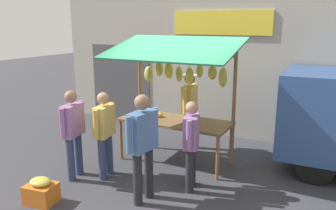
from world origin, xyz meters
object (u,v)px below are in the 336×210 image
at_px(shopper_with_shopping_bag, 105,129).
at_px(shopper_in_striped_shirt, 191,140).
at_px(shopper_in_grey_tee, 143,140).
at_px(produce_crate_side, 41,191).
at_px(shopper_with_ponytail, 73,128).
at_px(market_stall, 176,85).
at_px(vendor_with_sunhat, 189,105).

bearing_deg(shopper_with_shopping_bag, shopper_in_striped_shirt, -90.35).
height_order(shopper_in_grey_tee, produce_crate_side, shopper_in_grey_tee).
xyz_separation_m(shopper_with_ponytail, shopper_in_grey_tee, (-1.55, 0.14, 0.08)).
bearing_deg(shopper_with_ponytail, market_stall, -50.15).
bearing_deg(shopper_with_shopping_bag, produce_crate_side, 155.87).
height_order(market_stall, produce_crate_side, market_stall).
distance_m(shopper_with_shopping_bag, shopper_in_striped_shirt, 1.59).
xyz_separation_m(market_stall, vendor_with_sunhat, (0.01, -0.68, -0.56)).
xyz_separation_m(vendor_with_sunhat, shopper_with_shopping_bag, (0.79, 1.94, -0.12)).
distance_m(shopper_with_shopping_bag, shopper_with_ponytail, 0.56).
distance_m(vendor_with_sunhat, shopper_in_grey_tee, 2.39).
xyz_separation_m(vendor_with_sunhat, shopper_in_striped_shirt, (-0.78, 1.66, -0.15)).
bearing_deg(vendor_with_sunhat, shopper_in_striped_shirt, 18.18).
bearing_deg(shopper_in_grey_tee, market_stall, 15.74).
height_order(vendor_with_sunhat, shopper_with_shopping_bag, vendor_with_sunhat).
bearing_deg(shopper_in_striped_shirt, shopper_in_grey_tee, 128.75).
relative_size(market_stall, shopper_with_shopping_bag, 1.59).
bearing_deg(market_stall, vendor_with_sunhat, -89.51).
bearing_deg(produce_crate_side, shopper_with_ponytail, -79.82).
bearing_deg(shopper_in_striped_shirt, market_stall, 21.96).
bearing_deg(shopper_with_ponytail, produce_crate_side, 179.24).
relative_size(vendor_with_sunhat, shopper_in_grey_tee, 0.99).
relative_size(market_stall, produce_crate_side, 4.96).
bearing_deg(vendor_with_sunhat, produce_crate_side, -25.94).
relative_size(shopper_with_ponytail, produce_crate_side, 3.20).
distance_m(vendor_with_sunhat, shopper_with_shopping_bag, 2.10).
xyz_separation_m(vendor_with_sunhat, produce_crate_side, (1.09, 3.18, -0.83)).
relative_size(shopper_with_ponytail, shopper_in_grey_tee, 0.94).
bearing_deg(shopper_with_ponytail, vendor_with_sunhat, -40.36).
bearing_deg(vendor_with_sunhat, shopper_with_shopping_bag, -29.09).
bearing_deg(market_stall, produce_crate_side, 66.37).
height_order(shopper_in_grey_tee, shopper_in_striped_shirt, shopper_in_grey_tee).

